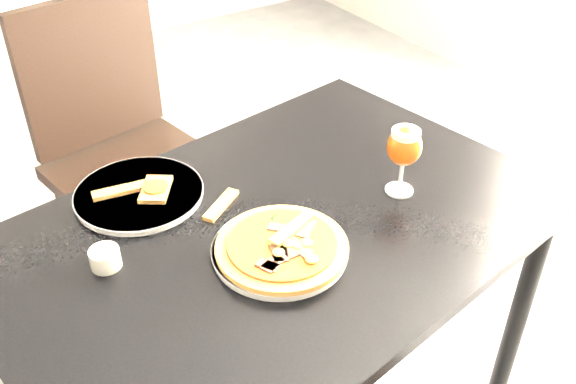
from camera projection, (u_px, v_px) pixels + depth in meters
dining_table at (278, 255)px, 1.42m from camera, size 1.31×0.97×0.75m
chair_far at (125, 150)px, 1.98m from camera, size 0.53×0.53×1.00m
plate_main at (280, 251)px, 1.28m from camera, size 0.35×0.35×0.01m
pizza at (282, 245)px, 1.27m from camera, size 0.27×0.27×0.03m
plate_second at (139, 194)px, 1.44m from camera, size 0.38×0.38×0.02m
crust_scraps at (144, 189)px, 1.43m from camera, size 0.18×0.12×0.01m
loose_crust at (221, 205)px, 1.41m from camera, size 0.11×0.09×0.01m
sauce_cup at (105, 258)px, 1.24m from camera, size 0.06×0.06×0.04m
beer_glass at (404, 147)px, 1.39m from camera, size 0.08×0.08×0.16m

